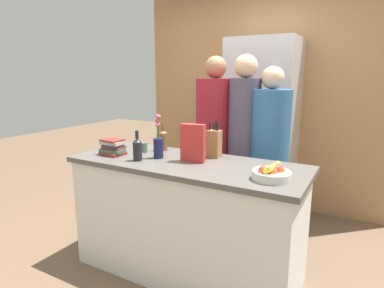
# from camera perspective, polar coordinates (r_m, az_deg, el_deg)

# --- Properties ---
(ground_plane) EXTENTS (14.00, 14.00, 0.00)m
(ground_plane) POSITION_cam_1_polar(r_m,az_deg,el_deg) (2.86, -0.94, -21.52)
(ground_plane) COLOR brown
(kitchen_island) EXTENTS (1.84, 0.71, 0.94)m
(kitchen_island) POSITION_cam_1_polar(r_m,az_deg,el_deg) (2.63, -0.97, -12.96)
(kitchen_island) COLOR silver
(kitchen_island) RESTS_ON ground_plane
(back_wall_wood) EXTENTS (3.04, 0.12, 2.60)m
(back_wall_wood) POSITION_cam_1_polar(r_m,az_deg,el_deg) (4.05, 12.02, 7.81)
(back_wall_wood) COLOR #AD7A4C
(back_wall_wood) RESTS_ON ground_plane
(refrigerator) EXTENTS (0.73, 0.62, 1.97)m
(refrigerator) POSITION_cam_1_polar(r_m,az_deg,el_deg) (3.71, 12.23, 2.55)
(refrigerator) COLOR #B7B7BC
(refrigerator) RESTS_ON ground_plane
(fruit_bowl) EXTENTS (0.25, 0.25, 0.10)m
(fruit_bowl) POSITION_cam_1_polar(r_m,az_deg,el_deg) (2.10, 13.99, -5.07)
(fruit_bowl) COLOR silver
(fruit_bowl) RESTS_ON kitchen_island
(knife_block) EXTENTS (0.10, 0.09, 0.30)m
(knife_block) POSITION_cam_1_polar(r_m,az_deg,el_deg) (2.58, 3.95, 0.13)
(knife_block) COLOR olive
(knife_block) RESTS_ON kitchen_island
(flower_vase) EXTENTS (0.08, 0.08, 0.35)m
(flower_vase) POSITION_cam_1_polar(r_m,az_deg,el_deg) (2.56, -6.01, -0.07)
(flower_vase) COLOR #191E4C
(flower_vase) RESTS_ON kitchen_island
(cereal_box) EXTENTS (0.19, 0.09, 0.29)m
(cereal_box) POSITION_cam_1_polar(r_m,az_deg,el_deg) (2.42, 0.17, 0.15)
(cereal_box) COLOR red
(cereal_box) RESTS_ON kitchen_island
(coffee_mug) EXTENTS (0.08, 0.12, 0.09)m
(coffee_mug) POSITION_cam_1_polar(r_m,az_deg,el_deg) (2.78, -8.81, -0.59)
(coffee_mug) COLOR #42664C
(coffee_mug) RESTS_ON kitchen_island
(book_stack) EXTENTS (0.20, 0.16, 0.13)m
(book_stack) POSITION_cam_1_polar(r_m,az_deg,el_deg) (2.74, -13.93, -0.60)
(book_stack) COLOR maroon
(book_stack) RESTS_ON kitchen_island
(bottle_oil) EXTENTS (0.08, 0.08, 0.25)m
(bottle_oil) POSITION_cam_1_polar(r_m,az_deg,el_deg) (2.82, -5.17, 0.84)
(bottle_oil) COLOR brown
(bottle_oil) RESTS_ON kitchen_island
(bottle_vinegar) EXTENTS (0.07, 0.07, 0.24)m
(bottle_vinegar) POSITION_cam_1_polar(r_m,az_deg,el_deg) (2.51, -9.69, -0.86)
(bottle_vinegar) COLOR black
(bottle_vinegar) RESTS_ON kitchen_island
(bottle_wine) EXTENTS (0.07, 0.07, 0.22)m
(bottle_wine) POSITION_cam_1_polar(r_m,az_deg,el_deg) (2.64, 1.19, -0.11)
(bottle_wine) COLOR #B2BCC1
(bottle_wine) RESTS_ON kitchen_island
(person_at_sink) EXTENTS (0.37, 0.37, 1.76)m
(person_at_sink) POSITION_cam_1_polar(r_m,az_deg,el_deg) (3.11, 4.06, 1.03)
(person_at_sink) COLOR #383842
(person_at_sink) RESTS_ON ground_plane
(person_in_blue) EXTENTS (0.28, 0.28, 1.77)m
(person_in_blue) POSITION_cam_1_polar(r_m,az_deg,el_deg) (2.96, 9.16, 0.90)
(person_in_blue) COLOR #383842
(person_in_blue) RESTS_ON ground_plane
(person_in_red_tee) EXTENTS (0.35, 0.35, 1.66)m
(person_in_red_tee) POSITION_cam_1_polar(r_m,az_deg,el_deg) (2.92, 13.56, -1.12)
(person_in_red_tee) COLOR #383842
(person_in_red_tee) RESTS_ON ground_plane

